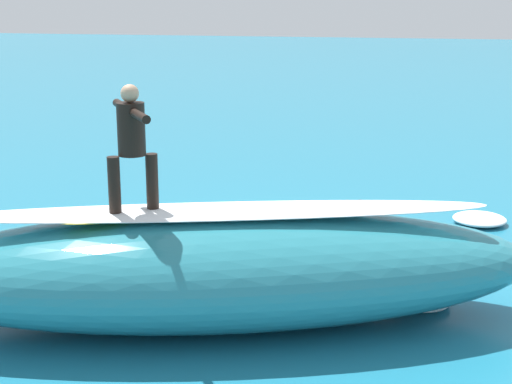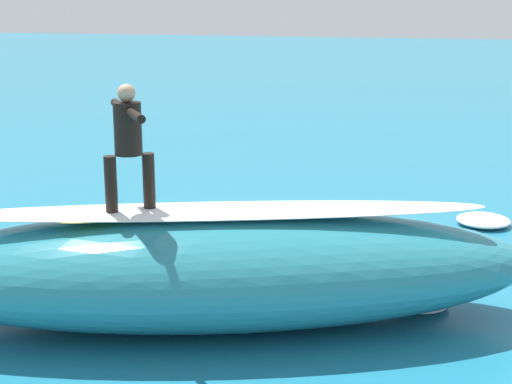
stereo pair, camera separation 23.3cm
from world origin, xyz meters
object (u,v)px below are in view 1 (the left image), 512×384
(surfer_riding, at_px, (132,139))
(surfboard_paddling, at_px, (338,222))
(surfer_paddling, at_px, (341,211))
(surfboard_riding, at_px, (135,214))

(surfer_riding, height_order, surfboard_paddling, surfer_riding)
(surfer_riding, bearing_deg, surfboard_paddling, -146.71)
(surfboard_paddling, distance_m, surfer_paddling, 0.21)
(surfboard_riding, height_order, surfer_paddling, surfboard_riding)
(surfboard_riding, xyz_separation_m, surfer_riding, (0.00, 0.00, 0.92))
(surfboard_riding, bearing_deg, surfer_paddling, -146.71)
(surfer_riding, relative_size, surfer_paddling, 0.96)
(surfboard_riding, relative_size, surfer_riding, 1.21)
(surfer_riding, height_order, surfer_paddling, surfer_riding)
(surfboard_riding, relative_size, surfer_paddling, 1.16)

